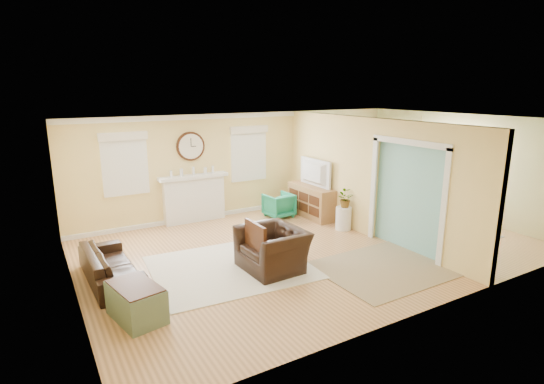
# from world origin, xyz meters

# --- Properties ---
(floor) EXTENTS (9.00, 9.00, 0.00)m
(floor) POSITION_xyz_m (0.00, 0.00, 0.00)
(floor) COLOR #A16D41
(floor) RESTS_ON ground
(wall_back) EXTENTS (9.00, 0.02, 2.60)m
(wall_back) POSITION_xyz_m (0.00, 3.00, 1.30)
(wall_back) COLOR #E3C879
(wall_back) RESTS_ON ground
(wall_front) EXTENTS (9.00, 0.02, 2.60)m
(wall_front) POSITION_xyz_m (0.00, -3.00, 1.30)
(wall_front) COLOR #E3C879
(wall_front) RESTS_ON ground
(wall_left) EXTENTS (0.02, 6.00, 2.60)m
(wall_left) POSITION_xyz_m (-4.50, 0.00, 1.30)
(wall_left) COLOR #E3C879
(wall_left) RESTS_ON ground
(wall_right) EXTENTS (0.02, 6.00, 2.60)m
(wall_right) POSITION_xyz_m (4.50, 0.00, 1.30)
(wall_right) COLOR #E3C879
(wall_right) RESTS_ON ground
(ceiling) EXTENTS (9.00, 6.00, 0.02)m
(ceiling) POSITION_xyz_m (0.00, 0.00, 2.60)
(ceiling) COLOR white
(ceiling) RESTS_ON wall_back
(partition) EXTENTS (0.17, 6.00, 2.60)m
(partition) POSITION_xyz_m (1.51, 0.28, 1.36)
(partition) COLOR #E3C879
(partition) RESTS_ON ground
(fireplace) EXTENTS (1.70, 0.30, 1.17)m
(fireplace) POSITION_xyz_m (-1.50, 2.88, 0.60)
(fireplace) COLOR white
(fireplace) RESTS_ON ground
(wall_clock) EXTENTS (0.70, 0.07, 0.70)m
(wall_clock) POSITION_xyz_m (-1.50, 2.97, 1.85)
(wall_clock) COLOR #432012
(wall_clock) RESTS_ON wall_back
(window_left) EXTENTS (1.05, 0.13, 1.42)m
(window_left) POSITION_xyz_m (-3.05, 2.95, 1.66)
(window_left) COLOR white
(window_left) RESTS_ON wall_back
(window_right) EXTENTS (1.05, 0.13, 1.42)m
(window_right) POSITION_xyz_m (0.05, 2.95, 1.66)
(window_right) COLOR white
(window_right) RESTS_ON wall_back
(french_doors) EXTENTS (0.06, 1.70, 2.20)m
(french_doors) POSITION_xyz_m (4.45, 0.00, 1.10)
(french_doors) COLOR white
(french_doors) RESTS_ON ground
(pendant) EXTENTS (0.30, 0.30, 0.55)m
(pendant) POSITION_xyz_m (3.00, 0.00, 2.20)
(pendant) COLOR gold
(pendant) RESTS_ON ceiling
(rug_cream) EXTENTS (2.93, 2.59, 0.01)m
(rug_cream) POSITION_xyz_m (-1.93, -0.12, 0.01)
(rug_cream) COLOR beige
(rug_cream) RESTS_ON floor
(rug_jute) EXTENTS (2.36, 1.94, 0.01)m
(rug_jute) POSITION_xyz_m (0.48, -1.58, 0.01)
(rug_jute) COLOR #95835B
(rug_jute) RESTS_ON floor
(rug_grey) EXTENTS (2.28, 2.84, 0.01)m
(rug_grey) POSITION_xyz_m (2.86, -0.27, 0.01)
(rug_grey) COLOR gray
(rug_grey) RESTS_ON floor
(sofa) EXTENTS (0.81, 1.93, 0.56)m
(sofa) POSITION_xyz_m (-3.91, 0.42, 0.28)
(sofa) COLOR black
(sofa) RESTS_ON floor
(eames_chair) EXTENTS (1.06, 1.20, 0.76)m
(eames_chair) POSITION_xyz_m (-1.28, -0.55, 0.38)
(eames_chair) COLOR black
(eames_chair) RESTS_ON floor
(green_chair) EXTENTS (0.70, 0.71, 0.61)m
(green_chair) POSITION_xyz_m (0.48, 2.15, 0.30)
(green_chair) COLOR #1F8067
(green_chair) RESTS_ON floor
(trunk) EXTENTS (0.72, 0.99, 0.52)m
(trunk) POSITION_xyz_m (-3.83, -1.06, 0.26)
(trunk) COLOR #5E715A
(trunk) RESTS_ON floor
(credenza) EXTENTS (0.51, 1.50, 0.80)m
(credenza) POSITION_xyz_m (1.22, 1.76, 0.40)
(credenza) COLOR #A87A40
(credenza) RESTS_ON floor
(tv) EXTENTS (0.18, 1.18, 0.68)m
(tv) POSITION_xyz_m (1.20, 1.76, 1.14)
(tv) COLOR black
(tv) RESTS_ON credenza
(garden_stool) EXTENTS (0.36, 0.36, 0.53)m
(garden_stool) POSITION_xyz_m (1.26, 0.53, 0.27)
(garden_stool) COLOR white
(garden_stool) RESTS_ON floor
(potted_plant) EXTENTS (0.37, 0.41, 0.41)m
(potted_plant) POSITION_xyz_m (1.26, 0.53, 0.74)
(potted_plant) COLOR #337F33
(potted_plant) RESTS_ON garden_stool
(dining_table) EXTENTS (1.40, 2.12, 0.69)m
(dining_table) POSITION_xyz_m (2.86, -0.27, 0.35)
(dining_table) COLOR #432012
(dining_table) RESTS_ON floor
(dining_chair_n) EXTENTS (0.48, 0.48, 0.96)m
(dining_chair_n) POSITION_xyz_m (2.82, 0.75, 0.57)
(dining_chair_n) COLOR gray
(dining_chair_n) RESTS_ON floor
(dining_chair_s) EXTENTS (0.53, 0.53, 1.02)m
(dining_chair_s) POSITION_xyz_m (2.93, -1.40, 0.60)
(dining_chair_s) COLOR gray
(dining_chair_s) RESTS_ON floor
(dining_chair_w) EXTENTS (0.44, 0.44, 0.90)m
(dining_chair_w) POSITION_xyz_m (2.17, -0.26, 0.53)
(dining_chair_w) COLOR white
(dining_chair_w) RESTS_ON floor
(dining_chair_e) EXTENTS (0.44, 0.44, 0.91)m
(dining_chair_e) POSITION_xyz_m (3.49, -0.36, 0.53)
(dining_chair_e) COLOR gray
(dining_chair_e) RESTS_ON floor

